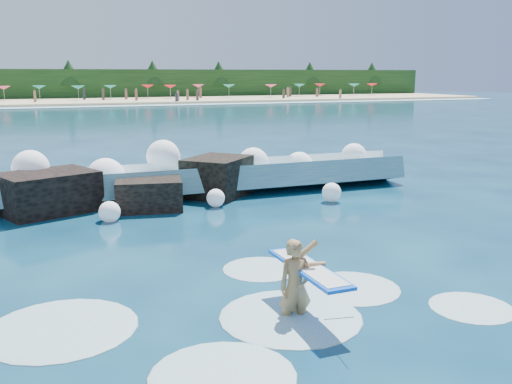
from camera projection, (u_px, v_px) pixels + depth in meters
ground at (227, 265)px, 12.90m from camera, size 200.00×200.00×0.00m
beach at (55, 102)px, 83.78m from camera, size 140.00×20.00×0.40m
wet_band at (59, 107)px, 73.81m from camera, size 140.00×5.00×0.08m
treeline at (51, 85)px, 92.40m from camera, size 140.00×4.00×5.00m
breaking_wave at (184, 181)px, 20.40m from camera, size 16.90×2.68×1.46m
rock_cluster at (133, 190)px, 18.77m from camera, size 8.81×3.63×1.60m
surfer_with_board at (299, 283)px, 10.06m from camera, size 0.88×2.89×1.73m
wave_spray at (170, 170)px, 20.00m from camera, size 15.00×4.45×1.99m
surf_foam at (235, 319)px, 10.10m from camera, size 9.23×5.99×0.13m
beach_umbrellas at (56, 87)px, 85.33m from camera, size 113.54×6.20×0.50m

